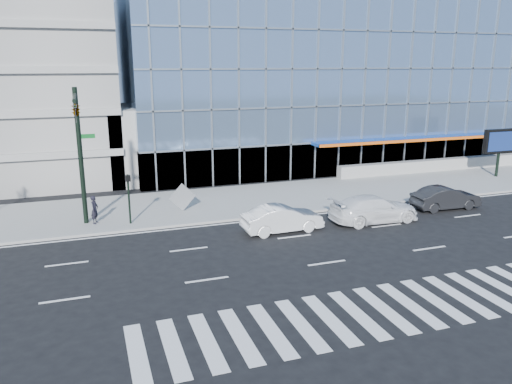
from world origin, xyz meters
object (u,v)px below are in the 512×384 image
marquee_sign (500,142)px  dark_sedan (446,198)px  traffic_signal (77,125)px  tilted_panel (182,197)px  pedestrian (95,210)px  white_sedan (282,219)px  white_suv (374,209)px  ped_signal_post (129,191)px

marquee_sign → dark_sedan: marquee_sign is taller
traffic_signal → tilted_panel: traffic_signal is taller
traffic_signal → pedestrian: bearing=65.3°
white_sedan → tilted_panel: (-4.73, 5.47, 0.30)m
traffic_signal → marquee_sign: bearing=5.9°
traffic_signal → dark_sedan: (22.69, -2.77, -5.41)m
dark_sedan → traffic_signal: bearing=85.0°
white_sedan → white_suv: bearing=-92.9°
white_suv → pedestrian: 16.84m
ped_signal_post → marquee_sign: size_ratio=0.75×
pedestrian → white_sedan: bearing=-92.2°
pedestrian → tilted_panel: 5.49m
ped_signal_post → dark_sedan: (20.19, -3.14, -1.38)m
traffic_signal → white_suv: bearing=-12.1°
white_suv → pedestrian: bearing=73.4°
ped_signal_post → dark_sedan: bearing=-8.8°
white_suv → white_sedan: white_suv is taller
traffic_signal → marquee_sign: 33.32m
traffic_signal → ped_signal_post: (2.50, 0.37, -4.02)m
ped_signal_post → white_suv: 14.79m
dark_sedan → ped_signal_post: bearing=83.2°
traffic_signal → white_suv: traffic_signal is taller
white_suv → pedestrian: size_ratio=3.31×
traffic_signal → dark_sedan: 23.49m
traffic_signal → white_sedan: bearing=-18.1°
marquee_sign → white_sedan: (-22.31, -6.92, -2.29)m
marquee_sign → white_sedan: size_ratio=0.85×
white_sedan → tilted_panel: bearing=38.8°
ped_signal_post → dark_sedan: size_ratio=0.65×
ped_signal_post → tilted_panel: bearing=24.9°
traffic_signal → ped_signal_post: bearing=8.5°
ped_signal_post → white_suv: bearing=-15.6°
marquee_sign → white_suv: (-16.31, -7.01, -2.25)m
white_sedan → tilted_panel: size_ratio=3.61×
white_suv → tilted_panel: size_ratio=4.33×
dark_sedan → tilted_panel: bearing=76.2°
white_suv → dark_sedan: 6.06m
pedestrian → tilted_panel: size_ratio=1.31×
traffic_signal → dark_sedan: traffic_signal is taller
marquee_sign → white_sedan: marquee_sign is taller
ped_signal_post → tilted_panel: (3.46, 1.60, -1.07)m
white_suv → dark_sedan: white_suv is taller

